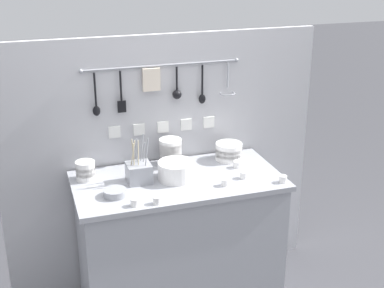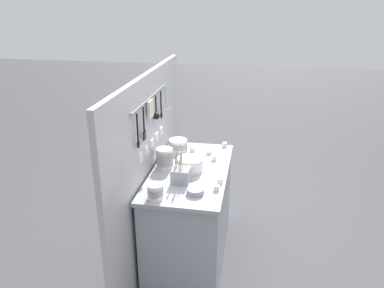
{
  "view_description": "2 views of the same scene",
  "coord_description": "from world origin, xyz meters",
  "px_view_note": "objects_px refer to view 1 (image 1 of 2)",
  "views": [
    {
      "loc": [
        -0.79,
        -2.67,
        2.13
      ],
      "look_at": [
        0.07,
        -0.03,
        1.06
      ],
      "focal_mm": 50.0,
      "sensor_mm": 36.0,
      "label": 1
    },
    {
      "loc": [
        -2.71,
        -0.49,
        2.15
      ],
      "look_at": [
        0.01,
        -0.01,
        1.06
      ],
      "focal_mm": 35.0,
      "sensor_mm": 36.0,
      "label": 2
    }
  ],
  "objects_px": {
    "cup_mid_row": "(188,166)",
    "cup_edge_near": "(135,202)",
    "steel_mixing_bowl": "(115,193)",
    "bowl_stack_wide_centre": "(229,151)",
    "cup_front_right": "(283,179)",
    "bowl_stack_back_corner": "(85,170)",
    "cup_front_left": "(237,164)",
    "plate_stack": "(176,170)",
    "cutlery_caddy": "(139,172)",
    "cup_centre": "(244,175)",
    "bowl_stack_nested_right": "(171,152)",
    "cup_by_caddy": "(225,182)",
    "cup_edge_far": "(157,200)"
  },
  "relations": [
    {
      "from": "plate_stack",
      "to": "cup_mid_row",
      "type": "distance_m",
      "value": 0.16
    },
    {
      "from": "plate_stack",
      "to": "cup_by_caddy",
      "type": "bearing_deg",
      "value": -35.83
    },
    {
      "from": "plate_stack",
      "to": "cup_by_caddy",
      "type": "distance_m",
      "value": 0.29
    },
    {
      "from": "plate_stack",
      "to": "cutlery_caddy",
      "type": "distance_m",
      "value": 0.21
    },
    {
      "from": "cutlery_caddy",
      "to": "bowl_stack_back_corner",
      "type": "bearing_deg",
      "value": 156.45
    },
    {
      "from": "cup_mid_row",
      "to": "cup_edge_near",
      "type": "height_order",
      "value": "same"
    },
    {
      "from": "steel_mixing_bowl",
      "to": "cup_front_right",
      "type": "xyz_separation_m",
      "value": [
        0.93,
        -0.12,
        0.0
      ]
    },
    {
      "from": "cup_front_right",
      "to": "steel_mixing_bowl",
      "type": "bearing_deg",
      "value": 172.63
    },
    {
      "from": "bowl_stack_back_corner",
      "to": "cup_edge_far",
      "type": "xyz_separation_m",
      "value": [
        0.31,
        -0.42,
        -0.04
      ]
    },
    {
      "from": "cup_centre",
      "to": "cup_by_caddy",
      "type": "bearing_deg",
      "value": -156.82
    },
    {
      "from": "cup_edge_near",
      "to": "cup_front_right",
      "type": "relative_size",
      "value": 1.0
    },
    {
      "from": "bowl_stack_wide_centre",
      "to": "plate_stack",
      "type": "distance_m",
      "value": 0.43
    },
    {
      "from": "steel_mixing_bowl",
      "to": "cup_mid_row",
      "type": "bearing_deg",
      "value": 24.93
    },
    {
      "from": "cup_edge_near",
      "to": "cup_centre",
      "type": "xyz_separation_m",
      "value": [
        0.67,
        0.14,
        0.0
      ]
    },
    {
      "from": "bowl_stack_back_corner",
      "to": "cup_front_left",
      "type": "bearing_deg",
      "value": -7.0
    },
    {
      "from": "bowl_stack_back_corner",
      "to": "bowl_stack_wide_centre",
      "type": "bearing_deg",
      "value": 1.69
    },
    {
      "from": "cup_by_caddy",
      "to": "cup_edge_far",
      "type": "bearing_deg",
      "value": -167.0
    },
    {
      "from": "bowl_stack_back_corner",
      "to": "cup_front_right",
      "type": "distance_m",
      "value": 1.12
    },
    {
      "from": "steel_mixing_bowl",
      "to": "cup_edge_near",
      "type": "distance_m",
      "value": 0.16
    },
    {
      "from": "cup_mid_row",
      "to": "cup_centre",
      "type": "bearing_deg",
      "value": -40.94
    },
    {
      "from": "bowl_stack_back_corner",
      "to": "cutlery_caddy",
      "type": "height_order",
      "value": "cutlery_caddy"
    },
    {
      "from": "cup_centre",
      "to": "plate_stack",
      "type": "bearing_deg",
      "value": 163.58
    },
    {
      "from": "cutlery_caddy",
      "to": "cup_mid_row",
      "type": "xyz_separation_m",
      "value": [
        0.32,
        0.09,
        -0.04
      ]
    },
    {
      "from": "steel_mixing_bowl",
      "to": "cup_centre",
      "type": "distance_m",
      "value": 0.74
    },
    {
      "from": "steel_mixing_bowl",
      "to": "cup_front_right",
      "type": "bearing_deg",
      "value": -7.37
    },
    {
      "from": "cutlery_caddy",
      "to": "cup_edge_near",
      "type": "height_order",
      "value": "cutlery_caddy"
    },
    {
      "from": "cup_mid_row",
      "to": "cup_by_caddy",
      "type": "height_order",
      "value": "same"
    },
    {
      "from": "cup_centre",
      "to": "cup_front_right",
      "type": "bearing_deg",
      "value": -32.27
    },
    {
      "from": "bowl_stack_back_corner",
      "to": "cup_edge_near",
      "type": "distance_m",
      "value": 0.45
    },
    {
      "from": "bowl_stack_back_corner",
      "to": "plate_stack",
      "type": "bearing_deg",
      "value": -17.42
    },
    {
      "from": "cup_mid_row",
      "to": "cup_front_left",
      "type": "height_order",
      "value": "same"
    },
    {
      "from": "bowl_stack_back_corner",
      "to": "cup_by_caddy",
      "type": "xyz_separation_m",
      "value": [
        0.73,
        -0.32,
        -0.04
      ]
    },
    {
      "from": "cup_front_left",
      "to": "cup_mid_row",
      "type": "bearing_deg",
      "value": 165.96
    },
    {
      "from": "cup_edge_near",
      "to": "cup_mid_row",
      "type": "bearing_deg",
      "value": 42.06
    },
    {
      "from": "bowl_stack_nested_right",
      "to": "steel_mixing_bowl",
      "type": "bearing_deg",
      "value": -141.19
    },
    {
      "from": "cup_front_right",
      "to": "bowl_stack_wide_centre",
      "type": "bearing_deg",
      "value": 112.12
    },
    {
      "from": "steel_mixing_bowl",
      "to": "cutlery_caddy",
      "type": "distance_m",
      "value": 0.22
    },
    {
      "from": "steel_mixing_bowl",
      "to": "bowl_stack_wide_centre",
      "type": "bearing_deg",
      "value": 20.63
    },
    {
      "from": "bowl_stack_wide_centre",
      "to": "cup_edge_near",
      "type": "xyz_separation_m",
      "value": [
        -0.69,
        -0.43,
        -0.03
      ]
    },
    {
      "from": "cutlery_caddy",
      "to": "cup_front_left",
      "type": "xyz_separation_m",
      "value": [
        0.6,
        0.01,
        -0.04
      ]
    },
    {
      "from": "steel_mixing_bowl",
      "to": "cup_front_left",
      "type": "bearing_deg",
      "value": 11.35
    },
    {
      "from": "bowl_stack_back_corner",
      "to": "cup_front_left",
      "type": "height_order",
      "value": "bowl_stack_back_corner"
    },
    {
      "from": "bowl_stack_nested_right",
      "to": "plate_stack",
      "type": "xyz_separation_m",
      "value": [
        -0.03,
        -0.21,
        -0.03
      ]
    },
    {
      "from": "plate_stack",
      "to": "cutlery_caddy",
      "type": "height_order",
      "value": "cutlery_caddy"
    },
    {
      "from": "steel_mixing_bowl",
      "to": "cup_mid_row",
      "type": "distance_m",
      "value": 0.53
    },
    {
      "from": "bowl_stack_nested_right",
      "to": "cutlery_caddy",
      "type": "xyz_separation_m",
      "value": [
        -0.24,
        -0.18,
        -0.02
      ]
    },
    {
      "from": "bowl_stack_wide_centre",
      "to": "steel_mixing_bowl",
      "type": "height_order",
      "value": "bowl_stack_wide_centre"
    },
    {
      "from": "cup_edge_far",
      "to": "bowl_stack_back_corner",
      "type": "bearing_deg",
      "value": 126.53
    },
    {
      "from": "bowl_stack_wide_centre",
      "to": "cutlery_caddy",
      "type": "relative_size",
      "value": 0.61
    },
    {
      "from": "bowl_stack_nested_right",
      "to": "steel_mixing_bowl",
      "type": "relative_size",
      "value": 1.29
    }
  ]
}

